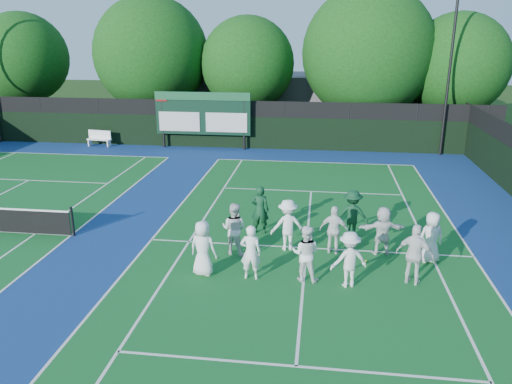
# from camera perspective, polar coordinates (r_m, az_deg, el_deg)

# --- Properties ---
(ground) EXTENTS (120.00, 120.00, 0.00)m
(ground) POSITION_cam_1_polar(r_m,az_deg,el_deg) (16.33, 5.65, -7.84)
(ground) COLOR #18330E
(ground) RESTS_ON ground
(court_apron) EXTENTS (34.00, 32.00, 0.01)m
(court_apron) POSITION_cam_1_polar(r_m,az_deg,el_deg) (18.36, -13.37, -5.25)
(court_apron) COLOR navy
(court_apron) RESTS_ON ground
(near_court) EXTENTS (11.05, 23.85, 0.01)m
(near_court) POSITION_cam_1_polar(r_m,az_deg,el_deg) (17.23, 5.77, -6.38)
(near_court) COLOR #125821
(near_court) RESTS_ON ground
(back_fence) EXTENTS (34.00, 0.08, 3.00)m
(back_fence) POSITION_cam_1_polar(r_m,az_deg,el_deg) (31.89, -4.12, 7.49)
(back_fence) COLOR black
(back_fence) RESTS_ON ground
(scoreboard) EXTENTS (6.00, 0.21, 3.55)m
(scoreboard) POSITION_cam_1_polar(r_m,az_deg,el_deg) (31.57, -6.13, 8.86)
(scoreboard) COLOR black
(scoreboard) RESTS_ON ground
(clubhouse) EXTENTS (18.00, 6.00, 4.00)m
(clubhouse) POSITION_cam_1_polar(r_m,az_deg,el_deg) (39.13, 4.08, 10.35)
(clubhouse) COLOR #5A5A5F
(clubhouse) RESTS_ON ground
(light_pole_right) EXTENTS (1.20, 0.30, 10.12)m
(light_pole_right) POSITION_cam_1_polar(r_m,az_deg,el_deg) (31.27, 21.54, 15.26)
(light_pole_right) COLOR black
(light_pole_right) RESTS_ON ground
(bench) EXTENTS (1.66, 0.66, 1.02)m
(bench) POSITION_cam_1_polar(r_m,az_deg,el_deg) (33.90, -17.46, 5.94)
(bench) COLOR white
(bench) RESTS_ON ground
(tree_a) EXTENTS (6.31, 6.31, 8.47)m
(tree_a) POSITION_cam_1_polar(r_m,az_deg,el_deg) (40.33, -24.82, 13.54)
(tree_a) COLOR black
(tree_a) RESTS_ON ground
(tree_b) EXTENTS (7.82, 7.82, 9.52)m
(tree_b) POSITION_cam_1_polar(r_m,az_deg,el_deg) (36.25, -11.58, 14.87)
(tree_b) COLOR black
(tree_b) RESTS_ON ground
(tree_c) EXTENTS (6.27, 6.27, 8.16)m
(tree_c) POSITION_cam_1_polar(r_m,az_deg,el_deg) (34.73, -0.69, 14.20)
(tree_c) COLOR black
(tree_c) RESTS_ON ground
(tree_d) EXTENTS (8.59, 8.59, 10.04)m
(tree_d) POSITION_cam_1_polar(r_m,az_deg,el_deg) (34.47, 12.94, 14.85)
(tree_d) COLOR black
(tree_d) RESTS_ON ground
(tree_e) EXTENTS (6.57, 6.57, 8.34)m
(tree_e) POSITION_cam_1_polar(r_m,az_deg,el_deg) (35.44, 22.20, 13.04)
(tree_e) COLOR black
(tree_e) RESTS_ON ground
(tennis_ball_1) EXTENTS (0.07, 0.07, 0.07)m
(tennis_ball_1) POSITION_cam_1_polar(r_m,az_deg,el_deg) (19.74, 13.95, -3.54)
(tennis_ball_1) COLOR #B1CC18
(tennis_ball_1) RESTS_ON ground
(tennis_ball_3) EXTENTS (0.07, 0.07, 0.07)m
(tennis_ball_3) POSITION_cam_1_polar(r_m,az_deg,el_deg) (16.40, -4.53, -7.56)
(tennis_ball_3) COLOR #B1CC18
(tennis_ball_3) RESTS_ON ground
(tennis_ball_4) EXTENTS (0.07, 0.07, 0.07)m
(tennis_ball_4) POSITION_cam_1_polar(r_m,az_deg,el_deg) (17.63, 8.34, -5.82)
(tennis_ball_4) COLOR #B1CC18
(tennis_ball_4) RESTS_ON ground
(tennis_ball_5) EXTENTS (0.07, 0.07, 0.07)m
(tennis_ball_5) POSITION_cam_1_polar(r_m,az_deg,el_deg) (16.54, 12.45, -7.71)
(tennis_ball_5) COLOR #B1CC18
(tennis_ball_5) RESTS_ON ground
(player_front_0) EXTENTS (0.95, 0.73, 1.73)m
(player_front_0) POSITION_cam_1_polar(r_m,az_deg,el_deg) (15.13, -6.08, -6.40)
(player_front_0) COLOR white
(player_front_0) RESTS_ON ground
(player_front_1) EXTENTS (0.62, 0.41, 1.71)m
(player_front_1) POSITION_cam_1_polar(r_m,az_deg,el_deg) (14.80, -0.60, -6.91)
(player_front_1) COLOR white
(player_front_1) RESTS_ON ground
(player_front_2) EXTENTS (0.92, 0.77, 1.72)m
(player_front_2) POSITION_cam_1_polar(r_m,az_deg,el_deg) (14.80, 5.69, -6.98)
(player_front_2) COLOR white
(player_front_2) RESTS_ON ground
(player_front_3) EXTENTS (1.23, 0.95, 1.68)m
(player_front_3) POSITION_cam_1_polar(r_m,az_deg,el_deg) (14.63, 10.60, -7.59)
(player_front_3) COLOR silver
(player_front_3) RESTS_ON ground
(player_front_4) EXTENTS (1.17, 0.83, 1.84)m
(player_front_4) POSITION_cam_1_polar(r_m,az_deg,el_deg) (15.20, 17.71, -6.85)
(player_front_4) COLOR silver
(player_front_4) RESTS_ON ground
(player_back_0) EXTENTS (0.99, 0.86, 1.77)m
(player_back_0) POSITION_cam_1_polar(r_m,az_deg,el_deg) (16.44, -2.52, -4.21)
(player_back_0) COLOR silver
(player_back_0) RESTS_ON ground
(player_back_1) EXTENTS (1.28, 0.96, 1.77)m
(player_back_1) POSITION_cam_1_polar(r_m,az_deg,el_deg) (16.76, 3.62, -3.79)
(player_back_1) COLOR white
(player_back_1) RESTS_ON ground
(player_back_2) EXTENTS (1.02, 0.58, 1.64)m
(player_back_2) POSITION_cam_1_polar(r_m,az_deg,el_deg) (16.67, 8.92, -4.33)
(player_back_2) COLOR white
(player_back_2) RESTS_ON ground
(player_back_3) EXTENTS (1.59, 0.70, 1.65)m
(player_back_3) POSITION_cam_1_polar(r_m,az_deg,el_deg) (16.95, 14.26, -4.29)
(player_back_3) COLOR silver
(player_back_3) RESTS_ON ground
(player_back_4) EXTENTS (0.94, 0.73, 1.68)m
(player_back_4) POSITION_cam_1_polar(r_m,az_deg,el_deg) (16.80, 19.39, -4.92)
(player_back_4) COLOR silver
(player_back_4) RESTS_ON ground
(coach_left) EXTENTS (0.68, 0.46, 1.80)m
(coach_left) POSITION_cam_1_polar(r_m,az_deg,el_deg) (18.09, 0.46, -2.04)
(coach_left) COLOR #103B21
(coach_left) RESTS_ON ground
(coach_right) EXTENTS (1.19, 0.72, 1.79)m
(coach_right) POSITION_cam_1_polar(r_m,az_deg,el_deg) (17.97, 10.94, -2.54)
(coach_right) COLOR #0F371F
(coach_right) RESTS_ON ground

